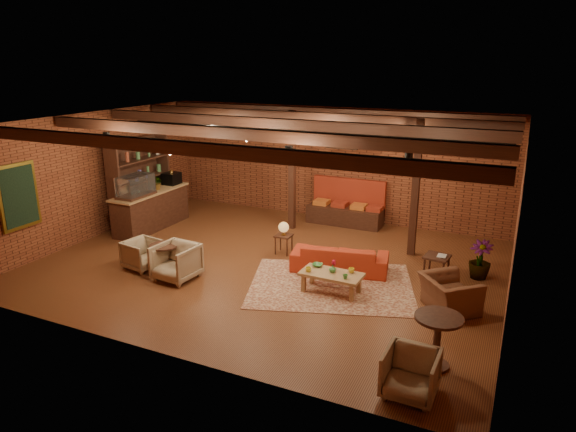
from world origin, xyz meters
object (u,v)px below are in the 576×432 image
at_px(round_table_right, 438,333).
at_px(armchair_far, 411,372).
at_px(coffee_table, 331,275).
at_px(armchair_b, 176,260).
at_px(side_table_book, 437,258).
at_px(armchair_right, 450,288).
at_px(side_table_lamp, 284,230).
at_px(sofa, 340,258).
at_px(armchair_a, 142,253).
at_px(round_table_left, 164,254).
at_px(plant_tall, 485,222).

height_order(round_table_right, armchair_far, round_table_right).
xyz_separation_m(coffee_table, armchair_far, (2.13, -2.63, -0.00)).
xyz_separation_m(armchair_b, side_table_book, (4.98, 2.25, 0.08)).
relative_size(coffee_table, armchair_right, 1.26).
bearing_deg(side_table_lamp, armchair_right, -18.16).
bearing_deg(sofa, armchair_a, 11.79).
distance_m(side_table_book, round_table_right, 3.30).
bearing_deg(armchair_far, side_table_book, 96.15).
height_order(armchair_b, round_table_right, armchair_b).
relative_size(round_table_left, armchair_b, 0.78).
bearing_deg(armchair_far, round_table_left, 162.26).
distance_m(side_table_lamp, armchair_right, 4.23).
bearing_deg(armchair_b, side_table_lamp, 63.57).
relative_size(round_table_left, plant_tall, 0.26).
relative_size(armchair_b, side_table_book, 1.48).
distance_m(round_table_left, side_table_book, 5.79).
bearing_deg(armchair_a, sofa, -57.34).
distance_m(round_table_left, round_table_right, 6.04).
xyz_separation_m(round_table_left, armchair_far, (5.72, -2.00, -0.08)).
relative_size(armchair_a, armchair_far, 0.98).
bearing_deg(coffee_table, armchair_right, 5.69).
relative_size(armchair_right, round_table_right, 1.16).
relative_size(sofa, armchair_far, 2.83).
relative_size(sofa, round_table_right, 2.48).
xyz_separation_m(armchair_a, side_table_book, (6.02, 2.08, 0.15)).
bearing_deg(coffee_table, armchair_far, -50.92).
relative_size(armchair_b, armchair_far, 1.15).
distance_m(side_table_lamp, round_table_left, 2.83).
xyz_separation_m(armchair_right, armchair_far, (-0.11, -2.85, -0.06)).
bearing_deg(armchair_far, coffee_table, 130.58).
bearing_deg(armchair_far, round_table_right, 78.14).
bearing_deg(armchair_right, side_table_lamp, 31.03).
bearing_deg(sofa, side_table_book, 179.58).
bearing_deg(armchair_a, plant_tall, -59.67).
xyz_separation_m(side_table_lamp, side_table_book, (3.57, -0.06, -0.09)).
xyz_separation_m(side_table_lamp, armchair_right, (4.01, -1.32, -0.17)).
height_order(armchair_far, plant_tall, plant_tall).
relative_size(side_table_lamp, round_table_right, 0.93).
distance_m(round_table_right, armchair_far, 0.90).
relative_size(sofa, round_table_left, 3.18).
xyz_separation_m(armchair_a, round_table_right, (6.56, -1.17, 0.20)).
bearing_deg(round_table_left, side_table_book, 21.42).
distance_m(side_table_lamp, armchair_far, 5.71).
bearing_deg(armchair_b, side_table_book, 29.39).
height_order(coffee_table, side_table_book, coffee_table).
height_order(armchair_right, armchair_far, armchair_right).
xyz_separation_m(armchair_b, round_table_right, (5.52, -1.00, 0.14)).
relative_size(sofa, side_table_book, 3.66).
xyz_separation_m(armchair_right, round_table_right, (0.10, -1.99, 0.13)).
bearing_deg(armchair_far, armchair_a, 163.82).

